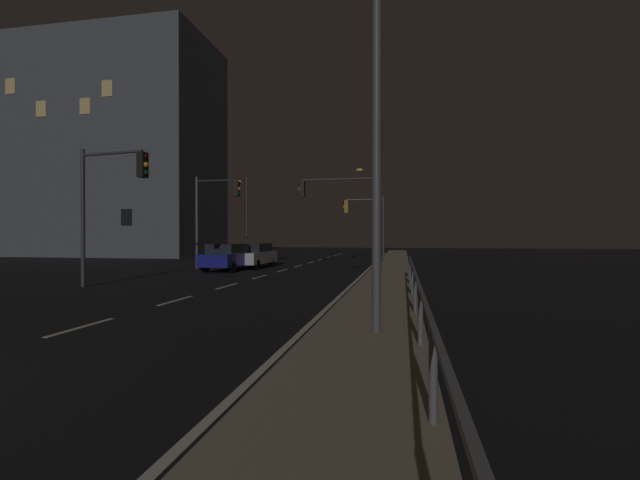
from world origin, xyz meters
TOP-DOWN VIEW (x-y plane):
  - ground_plane at (0.00, 17.50)m, footprint 112.00×112.00m
  - sidewalk_right at (6.25, 17.50)m, footprint 2.27×77.00m
  - lane_markings_center at (0.00, 21.00)m, footprint 0.14×50.00m
  - lane_edge_line at (4.86, 22.50)m, footprint 0.14×53.00m
  - car at (-3.03, 20.32)m, footprint 1.99×4.47m
  - car_oncoming at (-2.42, 22.73)m, footprint 1.91×4.44m
  - traffic_light_far_right at (4.18, 28.75)m, footprint 3.07×0.39m
  - traffic_light_overhead_east at (-4.20, 11.49)m, footprint 3.17×0.60m
  - traffic_light_mid_right at (3.51, 21.79)m, footprint 4.97×0.37m
  - traffic_light_near_right at (-4.50, 21.56)m, footprint 2.94×0.35m
  - street_lamp_mid_block at (6.18, 5.13)m, footprint 1.69×0.47m
  - street_lamp_median at (-6.16, 31.22)m, footprint 1.37×1.09m
  - street_lamp_corner at (5.13, 25.37)m, footprint 1.78×1.49m
  - barrier_fence at (7.23, 7.41)m, footprint 0.09×18.92m
  - building_distant at (-22.62, 37.42)m, footprint 19.87×10.90m

SIDE VIEW (x-z plane):
  - ground_plane at x=0.00m, z-range 0.00..0.00m
  - lane_edge_line at x=4.86m, z-range 0.00..0.01m
  - lane_markings_center at x=0.00m, z-range 0.00..0.01m
  - sidewalk_right at x=6.25m, z-range 0.00..0.14m
  - car at x=-3.03m, z-range 0.04..1.61m
  - car_oncoming at x=-2.42m, z-range 0.04..1.61m
  - barrier_fence at x=7.23m, z-range 0.39..1.37m
  - traffic_light_far_right at x=4.18m, z-range 1.10..5.96m
  - traffic_light_overhead_east at x=-4.20m, z-range 1.07..6.53m
  - traffic_light_near_right at x=-4.50m, z-range 1.09..6.79m
  - traffic_light_mid_right at x=3.51m, z-range 1.31..6.80m
  - street_lamp_median at x=-6.16m, z-range 0.70..7.70m
  - street_lamp_corner at x=5.13m, z-range 0.88..7.57m
  - street_lamp_mid_block at x=6.18m, z-range 0.85..8.25m
  - building_distant at x=-22.62m, z-range 0.00..22.17m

